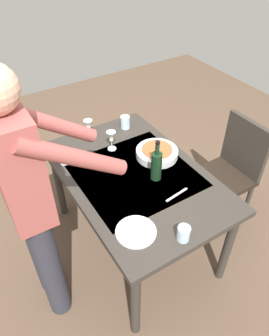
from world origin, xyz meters
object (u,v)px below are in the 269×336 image
water_cup_near_left (84,158)px  water_cup_far_right (64,156)px  chair_near (232,167)px  water_cup_far_left (125,122)px  dining_table (135,182)px  wine_glass_right (111,137)px  person_server (30,198)px  water_cup_near_right (184,233)px  dinner_plate_near (136,232)px  serving_bowl_pasta (157,152)px  wine_glass_left (88,126)px  wine_bottle (156,165)px

water_cup_near_left → water_cup_far_right: bearing=56.3°
chair_near → water_cup_far_left: size_ratio=8.85×
dining_table → wine_glass_right: size_ratio=8.90×
chair_near → person_server: 1.58m
water_cup_near_left → water_cup_far_right: water_cup_far_right is taller
water_cup_near_right → dinner_plate_near: 0.26m
water_cup_near_left → water_cup_far_left: water_cup_far_left is taller
water_cup_far_right → dinner_plate_near: (-0.78, -0.10, -0.05)m
person_server → water_cup_near_right: (-0.50, -0.64, -0.18)m
serving_bowl_pasta → water_cup_far_right: bearing=64.6°
wine_glass_right → dinner_plate_near: bearing=160.8°
chair_near → dinner_plate_near: bearing=104.6°
dinner_plate_near → person_server: bearing=53.4°
water_cup_near_right → water_cup_near_left: bearing=11.5°
wine_glass_left → wine_glass_right: bearing=-162.0°
serving_bowl_pasta → dinner_plate_near: bearing=135.5°
chair_near → wine_glass_right: chair_near is taller
person_server → water_cup_near_right: person_server is taller
wine_glass_left → water_cup_far_left: wine_glass_left is taller
dining_table → water_cup_near_right: (-0.60, 0.06, 0.13)m
person_server → wine_glass_left: person_server is taller
person_server → wine_bottle: bearing=-91.1°
wine_glass_left → water_cup_near_right: wine_glass_left is taller
wine_bottle → water_cup_near_right: size_ratio=3.25×
chair_near → water_cup_near_left: bearing=68.0°
wine_glass_right → wine_glass_left: bearing=18.0°
person_server → wine_glass_right: (0.42, -0.71, -0.12)m
water_cup_far_right → serving_bowl_pasta: size_ratio=0.37×
water_cup_far_right → wine_glass_left: bearing=-55.9°
chair_near → serving_bowl_pasta: chair_near is taller
wine_bottle → wine_glass_left: bearing=14.1°
chair_near → serving_bowl_pasta: bearing=69.1°
wine_bottle → water_cup_near_left: (0.39, 0.34, -0.07)m
dining_table → wine_glass_right: 0.37m
wine_bottle → wine_glass_left: (0.66, 0.17, -0.01)m
person_server → water_cup_near_right: bearing=-128.2°
chair_near → water_cup_far_right: bearing=66.8°
water_cup_near_left → wine_bottle: bearing=-139.3°
wine_glass_right → water_cup_far_right: (0.03, 0.36, -0.05)m
person_server → water_cup_far_right: 0.60m
wine_bottle → dinner_plate_near: (-0.31, 0.35, -0.10)m
dining_table → dinner_plate_near: (-0.42, 0.26, 0.09)m
wine_glass_left → water_cup_far_right: 0.35m
wine_glass_right → water_cup_far_right: size_ratio=1.37×
water_cup_near_left → dinner_plate_near: 0.71m
water_cup_near_right → water_cup_far_left: water_cup_far_left is taller
wine_glass_left → water_cup_far_right: bearing=124.1°
wine_glass_right → serving_bowl_pasta: 0.35m
person_server → chair_near: bearing=-91.9°
wine_bottle → dinner_plate_near: wine_bottle is taller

